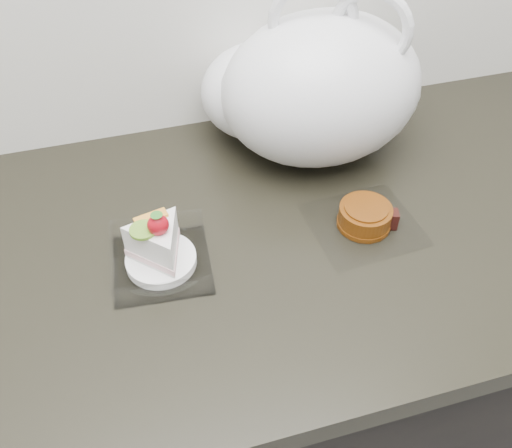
# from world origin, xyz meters

# --- Properties ---
(counter) EXTENTS (2.04, 0.64, 0.90)m
(counter) POSITION_xyz_m (0.00, 1.69, 0.45)
(counter) COLOR black
(counter) RESTS_ON ground
(cake_tray) EXTENTS (0.15, 0.15, 0.11)m
(cake_tray) POSITION_xyz_m (-0.08, 1.66, 0.93)
(cake_tray) COLOR white
(cake_tray) RESTS_ON counter
(mooncake_wrap) EXTENTS (0.17, 0.16, 0.04)m
(mooncake_wrap) POSITION_xyz_m (0.24, 1.66, 0.92)
(mooncake_wrap) COLOR white
(mooncake_wrap) RESTS_ON counter
(plastic_bag) EXTENTS (0.42, 0.37, 0.31)m
(plastic_bag) POSITION_xyz_m (0.21, 1.87, 1.02)
(plastic_bag) COLOR white
(plastic_bag) RESTS_ON counter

